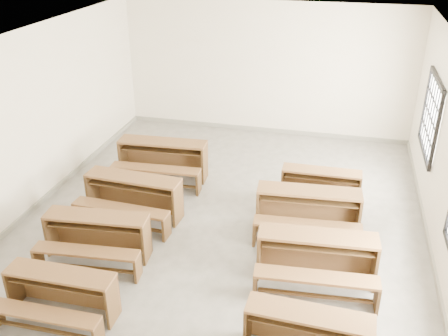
% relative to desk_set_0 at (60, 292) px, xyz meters
% --- Properties ---
extents(room, '(8.50, 8.50, 3.20)m').
position_rel_desk_set_0_xyz_m(room, '(1.61, 2.91, 1.75)').
color(room, gray).
rests_on(room, ground).
extents(desk_set_0, '(1.49, 0.79, 0.67)m').
position_rel_desk_set_0_xyz_m(desk_set_0, '(0.00, 0.00, 0.00)').
color(desk_set_0, brown).
rests_on(desk_set_0, ground).
extents(desk_set_1, '(1.69, 0.98, 0.73)m').
position_rel_desk_set_0_xyz_m(desk_set_1, '(-0.14, 1.32, 0.04)').
color(desk_set_1, brown).
rests_on(desk_set_1, ground).
extents(desk_set_2, '(1.77, 0.99, 0.78)m').
position_rel_desk_set_0_xyz_m(desk_set_2, '(-0.07, 2.58, 0.06)').
color(desk_set_2, brown).
rests_on(desk_set_2, ground).
extents(desk_set_3, '(1.84, 1.03, 0.81)m').
position_rel_desk_set_0_xyz_m(desk_set_3, '(-0.08, 4.13, 0.08)').
color(desk_set_3, brown).
rests_on(desk_set_3, ground).
extents(desk_set_4, '(1.55, 0.85, 0.68)m').
position_rel_desk_set_0_xyz_m(desk_set_4, '(3.26, 0.02, 0.01)').
color(desk_set_4, brown).
rests_on(desk_set_4, ground).
extents(desk_set_5, '(1.78, 1.02, 0.77)m').
position_rel_desk_set_0_xyz_m(desk_set_5, '(3.25, 1.54, 0.06)').
color(desk_set_5, brown).
rests_on(desk_set_5, ground).
extents(desk_set_6, '(1.80, 1.03, 0.78)m').
position_rel_desk_set_0_xyz_m(desk_set_6, '(3.00, 2.83, 0.07)').
color(desk_set_6, brown).
rests_on(desk_set_6, ground).
extents(desk_set_7, '(1.47, 0.77, 0.66)m').
position_rel_desk_set_0_xyz_m(desk_set_7, '(3.14, 3.88, -0.01)').
color(desk_set_7, brown).
rests_on(desk_set_7, ground).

